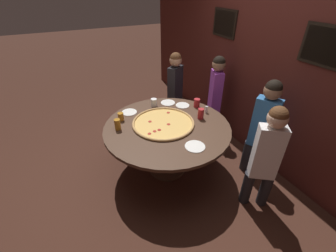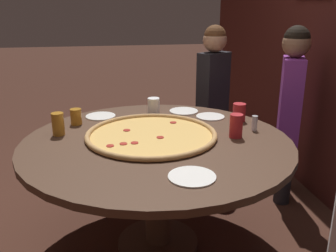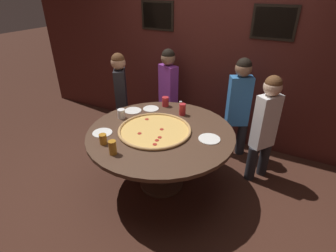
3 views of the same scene
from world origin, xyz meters
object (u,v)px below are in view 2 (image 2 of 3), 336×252
at_px(dining_table, 157,159).
at_px(giant_pizza, 151,134).
at_px(condiment_shaker, 255,123).
at_px(drink_cup_near_right, 58,124).
at_px(diner_side_right, 213,93).
at_px(white_plate_near_front, 210,117).
at_px(drink_cup_near_left, 239,112).
at_px(white_plate_beside_cup, 184,111).
at_px(white_plate_far_back, 101,116).
at_px(drink_cup_far_right, 236,126).
at_px(drink_cup_front_edge, 76,117).
at_px(diner_far_right, 290,105).
at_px(white_plate_left_side, 192,177).
at_px(drink_cup_far_left, 154,106).

bearing_deg(dining_table, giant_pizza, -157.72).
xyz_separation_m(dining_table, condiment_shaker, (-0.06, 0.64, 0.18)).
relative_size(drink_cup_near_right, diner_side_right, 0.10).
bearing_deg(white_plate_near_front, condiment_shaker, 30.71).
height_order(drink_cup_near_left, white_plate_beside_cup, drink_cup_near_left).
relative_size(white_plate_far_back, white_plate_beside_cup, 0.99).
bearing_deg(white_plate_near_front, drink_cup_near_left, 54.09).
bearing_deg(dining_table, drink_cup_near_left, 113.85).
relative_size(drink_cup_near_right, white_plate_beside_cup, 0.66).
height_order(drink_cup_far_right, drink_cup_front_edge, drink_cup_far_right).
height_order(giant_pizza, drink_cup_near_left, drink_cup_near_left).
bearing_deg(drink_cup_near_right, white_plate_near_front, 100.99).
bearing_deg(diner_far_right, drink_cup_front_edge, 117.24).
bearing_deg(white_plate_left_side, diner_far_right, 135.02).
relative_size(drink_cup_far_right, condiment_shaker, 1.49).
height_order(white_plate_left_side, white_plate_near_front, same).
distance_m(condiment_shaker, diner_side_right, 0.95).
height_order(white_plate_left_side, diner_far_right, diner_far_right).
distance_m(giant_pizza, drink_cup_far_left, 0.52).
height_order(drink_cup_front_edge, drink_cup_near_right, drink_cup_near_right).
bearing_deg(diner_side_right, white_plate_far_back, 173.41).
height_order(dining_table, drink_cup_front_edge, drink_cup_front_edge).
height_order(giant_pizza, drink_cup_front_edge, drink_cup_front_edge).
height_order(drink_cup_near_left, white_plate_near_front, drink_cup_near_left).
relative_size(dining_table, drink_cup_far_left, 14.35).
distance_m(white_plate_left_side, white_plate_near_front, 0.99).
distance_m(dining_table, giant_pizza, 0.16).
distance_m(giant_pizza, white_plate_far_back, 0.57).
height_order(drink_cup_far_left, white_plate_near_front, drink_cup_far_left).
height_order(drink_cup_near_right, condiment_shaker, drink_cup_near_right).
xyz_separation_m(drink_cup_far_left, white_plate_near_front, (0.18, 0.38, -0.05)).
height_order(white_plate_far_back, white_plate_beside_cup, same).
xyz_separation_m(drink_cup_near_left, condiment_shaker, (0.21, 0.03, -0.01)).
distance_m(white_plate_left_side, diner_far_right, 1.43).
height_order(drink_cup_front_edge, white_plate_left_side, drink_cup_front_edge).
distance_m(dining_table, drink_cup_near_right, 0.65).
relative_size(white_plate_beside_cup, condiment_shaker, 2.20).
distance_m(drink_cup_near_right, white_plate_left_side, 0.99).
height_order(drink_cup_far_right, white_plate_far_back, drink_cup_far_right).
relative_size(giant_pizza, condiment_shaker, 8.31).
distance_m(giant_pizza, condiment_shaker, 0.67).
distance_m(drink_cup_far_left, diner_far_right, 1.04).
distance_m(white_plate_far_back, diner_far_right, 1.43).
bearing_deg(giant_pizza, white_plate_far_back, -147.53).
xyz_separation_m(drink_cup_far_left, white_plate_beside_cup, (0.01, 0.23, -0.05)).
xyz_separation_m(drink_cup_near_left, white_plate_far_back, (-0.27, -0.94, -0.06)).
bearing_deg(condiment_shaker, giant_pizza, -89.90).
bearing_deg(giant_pizza, diner_side_right, 144.80).
bearing_deg(drink_cup_front_edge, drink_cup_near_right, -26.01).
bearing_deg(white_plate_near_front, white_plate_left_side, -21.10).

